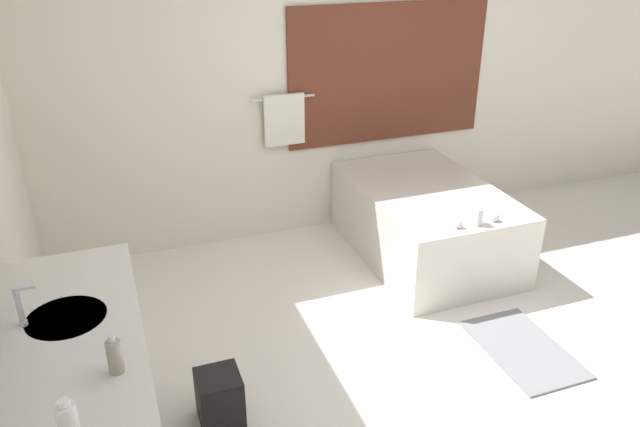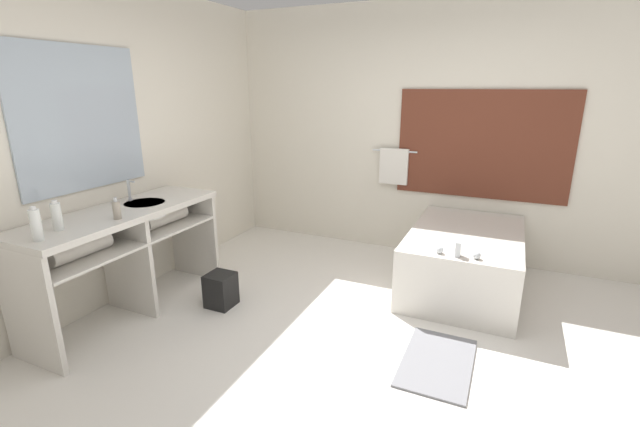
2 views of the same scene
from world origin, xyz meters
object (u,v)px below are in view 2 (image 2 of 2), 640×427
at_px(bathtub, 464,257).
at_px(water_bottle_2, 57,216).
at_px(water_bottle_1, 36,225).
at_px(waste_bin, 221,290).
at_px(soap_dispenser, 117,210).

xyz_separation_m(bathtub, water_bottle_2, (-2.46, -2.15, 0.68)).
relative_size(water_bottle_1, water_bottle_2, 1.08).
relative_size(water_bottle_2, waste_bin, 0.71).
distance_m(bathtub, water_bottle_2, 3.34).
bearing_deg(water_bottle_1, water_bottle_2, 112.39).
bearing_deg(bathtub, waste_bin, -146.67).
distance_m(water_bottle_1, water_bottle_2, 0.21).
xyz_separation_m(bathtub, soap_dispenser, (-2.31, -1.79, 0.66)).
height_order(water_bottle_2, waste_bin, water_bottle_2).
xyz_separation_m(water_bottle_2, soap_dispenser, (0.15, 0.35, -0.03)).
xyz_separation_m(bathtub, waste_bin, (-1.87, -1.23, -0.16)).
bearing_deg(water_bottle_1, waste_bin, 65.03).
distance_m(water_bottle_2, soap_dispenser, 0.38).
distance_m(soap_dispenser, waste_bin, 1.09).
distance_m(bathtub, water_bottle_1, 3.41).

